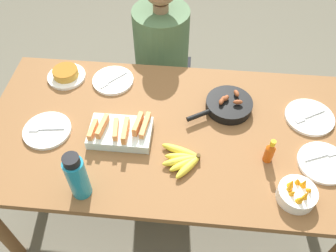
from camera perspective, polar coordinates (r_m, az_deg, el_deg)
name	(u,v)px	position (r m, az deg, el deg)	size (l,w,h in m)	color
ground_plane	(168,203)	(2.42, 0.00, -12.26)	(14.00, 14.00, 0.00)	#666051
dining_table	(168,141)	(1.84, 0.00, -2.42)	(1.84, 0.95, 0.78)	brown
banana_bunch	(183,159)	(1.64, 2.48, -5.34)	(0.20, 0.21, 0.04)	yellow
melon_tray	(121,132)	(1.73, -7.59, -0.93)	(0.30, 0.20, 0.10)	silver
skillet	(228,105)	(1.87, 9.64, 3.35)	(0.34, 0.26, 0.08)	black
frittata_plate_center	(66,74)	(2.09, -16.04, 7.97)	(0.21, 0.21, 0.06)	white
empty_plate_near_front	(323,163)	(1.79, 23.62, -5.42)	(0.23, 0.23, 0.02)	white
empty_plate_far_left	(113,80)	(2.02, -8.82, 7.24)	(0.23, 0.23, 0.02)	white
empty_plate_far_right	(47,130)	(1.85, -18.81, -0.66)	(0.24, 0.24, 0.02)	white
empty_plate_mid_edge	(309,117)	(1.95, 21.73, 1.33)	(0.25, 0.25, 0.02)	white
fruit_bowl_mango	(297,194)	(1.62, 19.98, -10.14)	(0.17, 0.17, 0.11)	white
water_bottle	(77,177)	(1.51, -14.38, -7.86)	(0.09, 0.09, 0.26)	teal
hot_sauce_bottle	(270,152)	(1.68, 16.00, -4.00)	(0.04, 0.04, 0.14)	#C64C0F
person_figure	(162,70)	(2.49, -1.00, 9.02)	(0.39, 0.39, 1.22)	black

